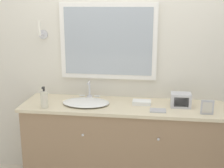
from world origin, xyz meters
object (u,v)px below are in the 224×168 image
Objects in this scene: appliance_box at (181,100)px; picture_frame at (207,107)px; sink_basin at (86,102)px; soap_bottle at (44,99)px.

appliance_box is 0.27m from picture_frame.
sink_basin is 0.88m from appliance_box.
picture_frame is at bearing 0.65° from soap_bottle.
appliance_box is 1.40× the size of picture_frame.
sink_basin is at bearing -177.41° from appliance_box.
sink_basin is 0.39m from soap_bottle.
appliance_box is at bearing 2.59° from sink_basin.
sink_basin reaches higher than picture_frame.
soap_bottle is at bearing -156.35° from sink_basin.
soap_bottle reaches higher than sink_basin.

